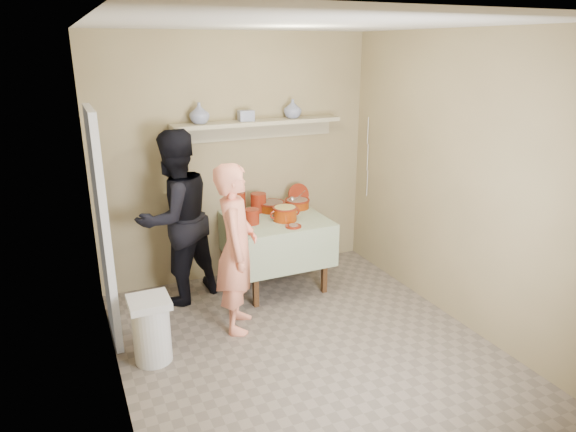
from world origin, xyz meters
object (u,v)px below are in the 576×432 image
cazuela_rice (285,212)px  trash_bin (151,330)px  person_helper (176,218)px  serving_table (276,228)px  person_cook (236,249)px

cazuela_rice → trash_bin: size_ratio=0.59×
cazuela_rice → person_helper: bearing=167.7°
serving_table → trash_bin: serving_table is taller
person_helper → serving_table: bearing=149.5°
serving_table → cazuela_rice: 0.25m
person_cook → cazuela_rice: size_ratio=4.64×
person_helper → trash_bin: (-0.46, -1.00, -0.58)m
cazuela_rice → trash_bin: bearing=-153.3°
person_helper → cazuela_rice: bearing=143.0°
person_helper → cazuela_rice: size_ratio=5.22×
serving_table → trash_bin: (-1.47, -0.89, -0.36)m
cazuela_rice → trash_bin: (-1.52, -0.76, -0.56)m
serving_table → person_cook: bearing=-134.7°
person_cook → cazuela_rice: person_cook is taller
person_cook → serving_table: 0.94m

